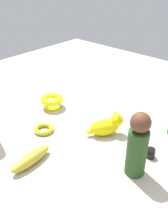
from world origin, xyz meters
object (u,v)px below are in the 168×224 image
Objects in this scene: person_figure_child at (138,145)px; cat_figurine at (107,125)px; bangle at (44,129)px; bowl at (52,101)px; banana at (31,159)px; nail_polish_jar at (150,153)px.

cat_figurine is at bearing -28.85° from person_figure_child.
bowl is at bearing -51.99° from bangle.
person_figure_child is 2.74× the size of bangle.
banana is (0.28, 0.20, -0.09)m from person_figure_child.
banana is (-0.24, 0.31, -0.01)m from bowl.
person_figure_child is at bearing 89.63° from nail_polish_jar.
person_figure_child is 0.41m from bangle.
nail_polish_jar is at bearing -47.47° from banana.
banana is at bearing 127.81° from bowl.
nail_polish_jar is 0.20m from cat_figurine.
person_figure_child is 0.24m from cat_figurine.
cat_figurine is at bearing -19.76° from banana.
bowl is at bearing 0.50° from cat_figurine.
person_figure_child is at bearing -173.08° from bangle.
cat_figurine is at bearing -179.50° from bowl.
bowl is 0.20m from bangle.
bowl reaches higher than nail_polish_jar.
banana is at bearing 35.64° from person_figure_child.
bowl is 0.65× the size of banana.
bowl is 0.48× the size of person_figure_child.
bowl is 0.52m from nail_polish_jar.
person_figure_child reaches higher than nail_polish_jar.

